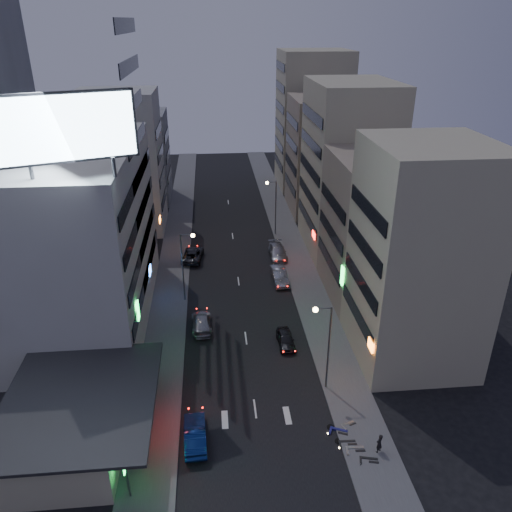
{
  "coord_description": "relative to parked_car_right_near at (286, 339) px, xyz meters",
  "views": [
    {
      "loc": [
        -2.84,
        -27.2,
        28.71
      ],
      "look_at": [
        1.47,
        18.94,
        6.66
      ],
      "focal_mm": 35.0,
      "sensor_mm": 36.0,
      "label": 1
    }
  ],
  "objects": [
    {
      "name": "parked_car_right_near",
      "position": [
        0.0,
        0.0,
        0.0
      ],
      "size": [
        1.62,
        3.82,
        1.29
      ],
      "primitive_type": "imported",
      "rotation": [
        0.0,
        0.0,
        0.03
      ],
      "color": "#232428",
      "rests_on": "ground"
    },
    {
      "name": "scooter_black_b",
      "position": [
        3.43,
        -12.66,
        0.06
      ],
      "size": [
        0.73,
        1.93,
        1.16
      ],
      "primitive_type": null,
      "rotation": [
        0.0,
        0.0,
        1.52
      ],
      "color": "black",
      "rests_on": "sidewalk_right"
    },
    {
      "name": "billboard",
      "position": [
        -16.76,
        -2.57,
        21.02
      ],
      "size": [
        9.52,
        3.75,
        6.2
      ],
      "rotation": [
        0.0,
        0.0,
        0.35
      ],
      "color": "#595B60",
      "rests_on": "white_building"
    },
    {
      "name": "street_lamp_right_near",
      "position": [
        2.14,
        -6.54,
        4.72
      ],
      "size": [
        1.6,
        0.44,
        8.02
      ],
      "color": "#595B60",
      "rests_on": "sidewalk_right"
    },
    {
      "name": "street_lamp_right_far",
      "position": [
        2.14,
        27.46,
        4.72
      ],
      "size": [
        1.6,
        0.44,
        8.02
      ],
      "color": "#595B60",
      "rests_on": "sidewalk_right"
    },
    {
      "name": "parked_car_right_mid",
      "position": [
        1.16,
        12.9,
        0.14
      ],
      "size": [
        1.87,
        4.84,
        1.57
      ],
      "primitive_type": "imported",
      "rotation": [
        0.0,
        0.0,
        0.04
      ],
      "color": "#A6A8AE",
      "rests_on": "ground"
    },
    {
      "name": "far_right_a",
      "position": [
        11.73,
        37.46,
        8.36
      ],
      "size": [
        11.0,
        12.0,
        18.0
      ],
      "primitive_type": "cube",
      "color": "gray",
      "rests_on": "ground"
    },
    {
      "name": "scooter_black_a",
      "position": [
        4.6,
        -14.5,
        0.07
      ],
      "size": [
        1.08,
        2.06,
        1.2
      ],
      "primitive_type": null,
      "rotation": [
        0.0,
        0.0,
        1.34
      ],
      "color": "black",
      "rests_on": "sidewalk_right"
    },
    {
      "name": "sidewalk_left",
      "position": [
        -11.77,
        17.46,
        -0.58
      ],
      "size": [
        4.0,
        120.0,
        0.12
      ],
      "primitive_type": "cube",
      "color": "#4C4C4F",
      "rests_on": "ground"
    },
    {
      "name": "street_lamp_left",
      "position": [
        -9.67,
        9.46,
        4.72
      ],
      "size": [
        1.6,
        0.44,
        8.02
      ],
      "color": "#595B60",
      "rests_on": "sidewalk_left"
    },
    {
      "name": "parked_car_left",
      "position": [
        -9.37,
        20.03,
        0.09
      ],
      "size": [
        3.11,
        5.57,
        1.47
      ],
      "primitive_type": "imported",
      "rotation": [
        0.0,
        0.0,
        3.01
      ],
      "color": "#2B2B31",
      "rests_on": "ground"
    },
    {
      "name": "far_right_b",
      "position": [
        12.23,
        51.46,
        11.36
      ],
      "size": [
        12.0,
        12.0,
        24.0
      ],
      "primitive_type": "cube",
      "color": "#ADA887",
      "rests_on": "ground"
    },
    {
      "name": "far_left_a",
      "position": [
        -19.27,
        32.46,
        9.36
      ],
      "size": [
        11.0,
        10.0,
        20.0
      ],
      "primitive_type": "cube",
      "color": "#AFAEAA",
      "rests_on": "ground"
    },
    {
      "name": "white_building",
      "position": [
        -20.77,
        7.46,
        8.36
      ],
      "size": [
        14.0,
        24.0,
        18.0
      ],
      "primitive_type": "cube",
      "color": "#AFAEAA",
      "rests_on": "ground"
    },
    {
      "name": "ground",
      "position": [
        -3.77,
        -12.54,
        -0.64
      ],
      "size": [
        180.0,
        180.0,
        0.0
      ],
      "primitive_type": "plane",
      "color": "black",
      "rests_on": "ground"
    },
    {
      "name": "food_court",
      "position": [
        -17.66,
        -10.54,
        1.34
      ],
      "size": [
        11.0,
        13.0,
        3.88
      ],
      "color": "#ADA887",
      "rests_on": "ground"
    },
    {
      "name": "road_car_silver",
      "position": [
        -8.13,
        3.67,
        0.07
      ],
      "size": [
        2.21,
        4.98,
        1.42
      ],
      "primitive_type": "imported",
      "rotation": [
        0.0,
        0.0,
        3.19
      ],
      "color": "#95979C",
      "rests_on": "ground"
    },
    {
      "name": "shophouse_near",
      "position": [
        11.23,
        -2.04,
        9.36
      ],
      "size": [
        10.0,
        11.0,
        20.0
      ],
      "primitive_type": "cube",
      "color": "#ADA887",
      "rests_on": "ground"
    },
    {
      "name": "scooter_silver_a",
      "position": [
        3.87,
        -13.3,
        0.09
      ],
      "size": [
        0.77,
        2.05,
        1.23
      ],
      "primitive_type": null,
      "rotation": [
        0.0,
        0.0,
        1.52
      ],
      "color": "#A9ACB1",
      "rests_on": "sidewalk_right"
    },
    {
      "name": "road_car_blue",
      "position": [
        -8.54,
        -11.6,
        0.11
      ],
      "size": [
        1.82,
        4.67,
        1.51
      ],
      "primitive_type": "imported",
      "rotation": [
        0.0,
        0.0,
        3.19
      ],
      "color": "navy",
      "rests_on": "ground"
    },
    {
      "name": "parked_car_right_far",
      "position": [
        1.83,
        19.67,
        0.13
      ],
      "size": [
        2.25,
        5.35,
        1.54
      ],
      "primitive_type": "imported",
      "rotation": [
        0.0,
        0.0,
        0.02
      ],
      "color": "#A0A3A8",
      "rests_on": "ground"
    },
    {
      "name": "shophouse_mid",
      "position": [
        11.73,
        9.46,
        7.36
      ],
      "size": [
        11.0,
        12.0,
        16.0
      ],
      "primitive_type": "cube",
      "color": "gray",
      "rests_on": "ground"
    },
    {
      "name": "scooter_silver_b",
      "position": [
        3.79,
        -10.64,
        -0.01
      ],
      "size": [
        1.13,
        1.76,
        1.02
      ],
      "primitive_type": null,
      "rotation": [
        0.0,
        0.0,
        1.95
      ],
      "color": "#929598",
      "rests_on": "sidewalk_right"
    },
    {
      "name": "far_left_b",
      "position": [
        -19.77,
        45.46,
        6.86
      ],
      "size": [
        12.0,
        10.0,
        15.0
      ],
      "primitive_type": "cube",
      "color": "gray",
      "rests_on": "ground"
    },
    {
      "name": "person",
      "position": [
        4.8,
        -13.91,
        0.27
      ],
      "size": [
        0.69,
        0.66,
        1.59
      ],
      "primitive_type": "imported",
      "rotation": [
        0.0,
        0.0,
        3.79
      ],
      "color": "black",
      "rests_on": "sidewalk_right"
    },
    {
      "name": "sidewalk_right",
      "position": [
        4.23,
        17.46,
        -0.58
      ],
      "size": [
        4.0,
        120.0,
        0.12
      ],
      "primitive_type": "cube",
      "color": "#4C4C4F",
      "rests_on": "ground"
    },
    {
      "name": "scooter_blue",
      "position": [
        3.15,
        -11.69,
        0.1
      ],
      "size": [
        1.43,
        2.15,
        1.25
      ],
      "primitive_type": null,
      "rotation": [
        0.0,
        0.0,
        1.17
      ],
      "color": "navy",
      "rests_on": "sidewalk_right"
    },
    {
      "name": "shophouse_far",
      "position": [
        11.23,
        22.46,
        10.36
      ],
      "size": [
        10.0,
        14.0,
        22.0
      ],
      "primitive_type": "cube",
      "color": "#ADA887",
      "rests_on": "ground"
    }
  ]
}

